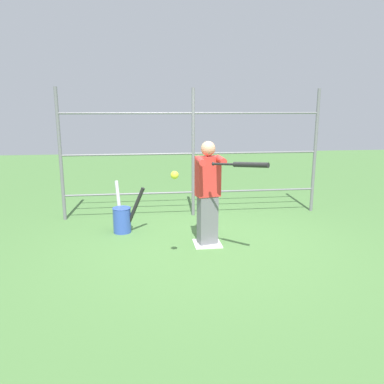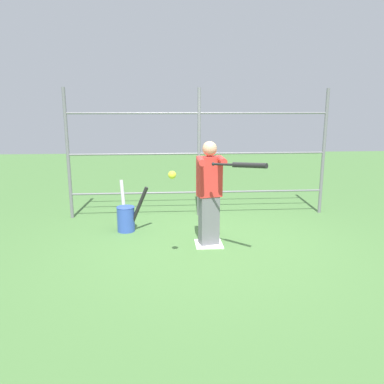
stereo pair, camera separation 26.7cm
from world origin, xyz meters
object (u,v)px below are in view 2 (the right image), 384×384
baseball_bat_swinging (245,165)px  bat_bucket (127,217)px  softball_in_flight (172,175)px  batter (209,190)px

baseball_bat_swinging → bat_bucket: bearing=-42.9°
softball_in_flight → batter: bearing=-122.6°
batter → baseball_bat_swinging: (-0.34, 0.75, 0.48)m
baseball_bat_swinging → softball_in_flight: bearing=7.6°
batter → bat_bucket: batter is taller
batter → softball_in_flight: batter is taller
softball_in_flight → bat_bucket: (0.72, -1.62, -0.98)m
softball_in_flight → bat_bucket: 2.03m
batter → bat_bucket: bearing=-30.6°
softball_in_flight → baseball_bat_swinging: bearing=-172.4°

